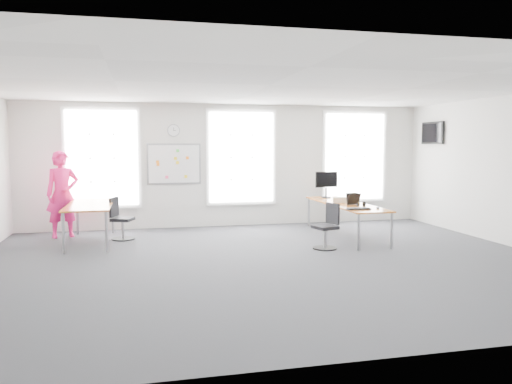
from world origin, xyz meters
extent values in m
plane|color=#25252A|center=(0.00, 0.00, 0.00)|extent=(10.00, 10.00, 0.00)
plane|color=white|center=(0.00, 0.00, 3.00)|extent=(10.00, 10.00, 0.00)
plane|color=silver|center=(0.00, 4.00, 1.50)|extent=(10.00, 0.00, 10.00)
plane|color=silver|center=(0.00, -4.00, 1.50)|extent=(10.00, 0.00, 10.00)
cube|color=white|center=(-3.00, 3.97, 1.70)|extent=(1.60, 0.06, 2.20)
cube|color=white|center=(0.30, 3.97, 1.70)|extent=(1.60, 0.06, 2.20)
cube|color=white|center=(3.30, 3.97, 1.70)|extent=(1.60, 0.06, 2.20)
cube|color=#BD7623|center=(2.23, 1.99, 0.72)|extent=(0.81, 3.02, 0.03)
cylinder|color=gray|center=(1.89, 0.54, 0.35)|extent=(0.05, 0.05, 0.71)
cylinder|color=gray|center=(2.57, 0.54, 0.35)|extent=(0.05, 0.05, 0.71)
cylinder|color=gray|center=(1.89, 3.44, 0.35)|extent=(0.05, 0.05, 0.71)
cylinder|color=gray|center=(2.57, 3.44, 0.35)|extent=(0.05, 0.05, 0.71)
cube|color=#BD7623|center=(-3.16, 2.50, 0.79)|extent=(0.88, 2.20, 0.03)
cylinder|color=gray|center=(-3.54, 1.46, 0.39)|extent=(0.06, 0.06, 0.77)
cylinder|color=gray|center=(-2.78, 1.46, 0.39)|extent=(0.06, 0.06, 0.77)
cylinder|color=gray|center=(-3.54, 3.54, 0.39)|extent=(0.06, 0.06, 0.77)
cylinder|color=gray|center=(-2.78, 3.54, 0.39)|extent=(0.06, 0.06, 0.77)
cylinder|color=black|center=(1.32, 0.83, 0.01)|extent=(0.47, 0.47, 0.03)
cylinder|color=gray|center=(1.32, 0.83, 0.22)|extent=(0.05, 0.05, 0.38)
cube|color=black|center=(1.32, 0.83, 0.42)|extent=(0.49, 0.49, 0.06)
cube|color=black|center=(1.49, 0.88, 0.68)|extent=(0.15, 0.38, 0.41)
cylinder|color=black|center=(-2.53, 2.70, 0.01)|extent=(0.48, 0.48, 0.03)
cylinder|color=gray|center=(-2.53, 2.70, 0.22)|extent=(0.06, 0.06, 0.39)
cube|color=black|center=(-2.53, 2.70, 0.43)|extent=(0.53, 0.53, 0.06)
cube|color=black|center=(-2.70, 2.77, 0.69)|extent=(0.19, 0.38, 0.42)
imported|color=#E41B6A|center=(-3.80, 3.27, 0.94)|extent=(0.79, 0.64, 1.88)
cube|color=white|center=(-1.35, 3.97, 1.55)|extent=(1.20, 0.03, 0.90)
cylinder|color=gray|center=(-1.35, 3.97, 2.35)|extent=(0.30, 0.04, 0.30)
cube|color=black|center=(4.95, 3.00, 2.30)|extent=(0.06, 0.90, 0.55)
cube|color=black|center=(2.05, 0.92, 0.75)|extent=(0.47, 0.18, 0.02)
ellipsoid|color=black|center=(2.47, 0.94, 0.76)|extent=(0.09, 0.12, 0.04)
cylinder|color=black|center=(2.35, 1.26, 0.74)|extent=(0.07, 0.07, 0.01)
cylinder|color=black|center=(2.27, 1.42, 0.78)|extent=(0.04, 0.09, 0.09)
cylinder|color=black|center=(2.41, 1.42, 0.78)|extent=(0.04, 0.09, 0.09)
cylinder|color=gold|center=(2.27, 1.42, 0.78)|extent=(0.01, 0.09, 0.09)
cube|color=black|center=(2.34, 1.42, 0.83)|extent=(0.16, 0.02, 0.01)
cube|color=black|center=(2.27, 1.71, 0.86)|extent=(0.32, 0.15, 0.25)
cube|color=#E15605|center=(2.27, 1.63, 0.85)|extent=(0.31, 0.16, 0.23)
cube|color=black|center=(2.27, 1.62, 0.86)|extent=(0.32, 0.16, 0.25)
cube|color=beige|center=(2.18, 2.13, 0.79)|extent=(0.40, 0.35, 0.12)
cylinder|color=black|center=(2.22, 3.15, 0.75)|extent=(0.23, 0.23, 0.02)
cylinder|color=black|center=(2.22, 3.15, 0.86)|extent=(0.05, 0.05, 0.23)
cube|color=black|center=(2.22, 3.13, 1.18)|extent=(0.57, 0.09, 0.38)
cube|color=black|center=(2.22, 3.11, 1.18)|extent=(0.52, 0.06, 0.34)
camera|label=1|loc=(-2.11, -8.15, 2.01)|focal=35.00mm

